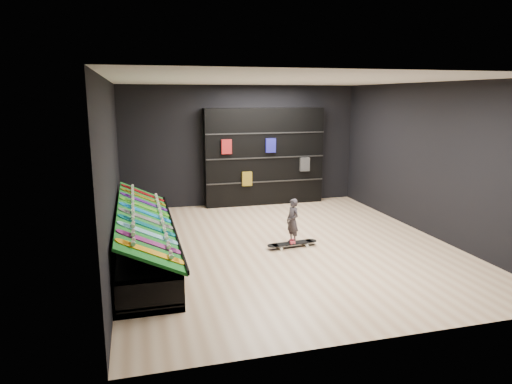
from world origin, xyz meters
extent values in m
cube|color=beige|center=(0.00, 0.00, 0.00)|extent=(6.00, 7.00, 0.01)
cube|color=white|center=(0.00, 0.00, 3.00)|extent=(6.00, 7.00, 0.01)
cube|color=black|center=(0.00, 3.50, 1.50)|extent=(6.00, 0.02, 3.00)
cube|color=black|center=(0.00, -3.50, 1.50)|extent=(6.00, 0.02, 3.00)
cube|color=black|center=(-3.00, 0.00, 1.50)|extent=(0.02, 7.00, 3.00)
cube|color=black|center=(3.00, 0.00, 1.50)|extent=(0.02, 7.00, 3.00)
cube|color=#0D5816|center=(-2.50, 0.00, 0.71)|extent=(0.92, 4.50, 0.46)
cube|color=black|center=(0.55, 3.32, 1.22)|extent=(3.05, 0.36, 2.44)
imported|color=black|center=(0.09, -0.17, 0.34)|extent=(0.18, 0.22, 0.50)
camera|label=1|loc=(-2.63, -7.73, 2.74)|focal=32.00mm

